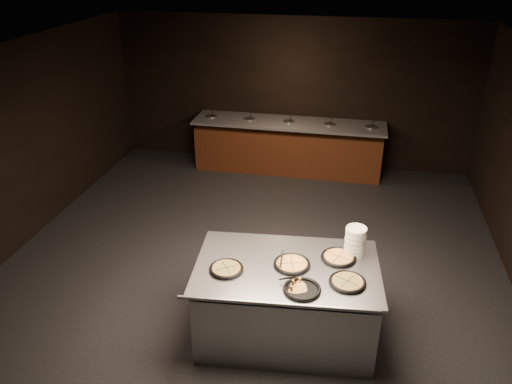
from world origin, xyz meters
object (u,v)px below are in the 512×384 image
serving_counter (286,303)px  pan_cheese_whole (292,264)px  pan_veggie_whole (226,269)px  plate_stack (355,241)px

serving_counter → pan_cheese_whole: (0.05, 0.03, 0.52)m
serving_counter → pan_cheese_whole: 0.53m
pan_veggie_whole → pan_cheese_whole: same height
plate_stack → pan_veggie_whole: 1.47m
pan_veggie_whole → serving_counter: bearing=17.8°
serving_counter → plate_stack: size_ratio=6.43×
plate_stack → pan_cheese_whole: 0.77m
serving_counter → pan_veggie_whole: (-0.63, -0.20, 0.52)m
serving_counter → pan_cheese_whole: size_ratio=5.23×
pan_veggie_whole → pan_cheese_whole: size_ratio=0.92×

